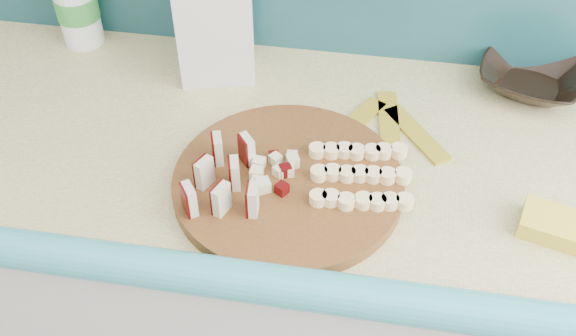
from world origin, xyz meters
The scene contains 10 objects.
kitchen_counter centered at (0.10, 1.50, 0.46)m, with size 2.20×0.63×0.91m.
cutting_board centered at (0.19, 1.39, 0.92)m, with size 0.36×0.36×0.02m, color #4C2B10.
apple_wedges centered at (0.09, 1.35, 0.96)m, with size 0.11×0.15×0.05m.
apple_chunks centered at (0.16, 1.38, 0.94)m, with size 0.06×0.06×0.02m.
banana_slices centered at (0.29, 1.40, 0.94)m, with size 0.17×0.15×0.02m.
brown_bowl centered at (0.59, 1.72, 0.93)m, with size 0.19×0.19×0.05m, color black.
flour_bag centered at (0.00, 1.67, 1.03)m, with size 0.14×0.10×0.23m, color silver.
canister centered at (-0.29, 1.73, 0.98)m, with size 0.08×0.08×0.14m.
sponge centered at (0.59, 1.36, 0.92)m, with size 0.10×0.07×0.03m, color yellow.
banana_peel centered at (0.33, 1.56, 0.91)m, with size 0.22×0.18×0.01m.
Camera 1 is at (0.30, 0.69, 1.64)m, focal length 40.00 mm.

